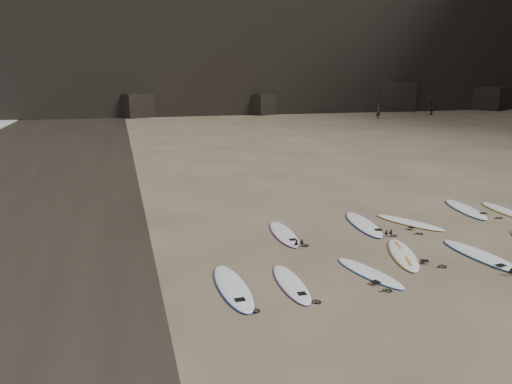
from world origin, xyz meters
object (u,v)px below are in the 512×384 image
Objects in this scene: surfboard_11 at (233,287)px; person_a at (378,111)px; surfboard_0 at (291,283)px; surfboard_7 at (410,222)px; surfboard_9 at (505,211)px; surfboard_1 at (369,273)px; surfboard_8 at (465,209)px; surfboard_5 at (284,233)px; surfboard_6 at (364,224)px; surfboard_3 at (482,256)px; person_b at (431,108)px; surfboard_2 at (403,254)px.

person_a is (23.71, 36.66, 0.72)m from surfboard_11.
surfboard_7 is (5.20, 3.46, 0.00)m from surfboard_0.
person_a reaches higher than surfboard_9.
person_a is at bearing 60.49° from surfboard_0.
surfboard_1 is 0.82× the size of surfboard_8.
person_a is (21.41, 33.36, 0.72)m from surfboard_5.
surfboard_8 is at bearing 15.72° from surfboard_6.
surfboard_8 is 35.53m from person_a.
surfboard_8 is 1.15× the size of surfboard_9.
surfboard_6 reaches higher than surfboard_5.
surfboard_1 is 3.37m from surfboard_3.
surfboard_0 is 49.86m from person_b.
surfboard_9 is 35.56m from person_a.
surfboard_2 is 0.98× the size of surfboard_5.
surfboard_11 is 1.69× the size of person_b.
surfboard_7 is 1.55× the size of person_a.
surfboard_6 reaches higher than surfboard_8.
surfboard_1 is 3.50m from surfboard_5.
surfboard_11 is at bearing -138.19° from surfboard_6.
surfboard_2 is at bearing -41.73° from surfboard_5.
person_b reaches higher than surfboard_0.
surfboard_2 is at bearing -145.21° from person_a.
surfboard_0 is 0.91× the size of surfboard_5.
person_a is at bearing 60.55° from surfboard_5.
surfboard_1 is at bearing -108.54° from surfboard_6.
surfboard_8 reaches higher than surfboard_11.
person_b is (28.41, 39.40, 0.74)m from surfboard_1.
surfboard_0 is 5.21m from surfboard_6.
person_b is at bearing 67.58° from surfboard_8.
surfboard_9 is at bearing 12.62° from surfboard_1.
surfboard_8 is 1.76× the size of person_a.
surfboard_1 is at bearing -160.75° from surfboard_7.
surfboard_0 is at bearing -13.89° from person_b.
surfboard_2 is 1.56× the size of person_b.
surfboard_8 is (2.75, 0.88, 0.01)m from surfboard_7.
surfboard_1 is at bearing -12.09° from person_b.
surfboard_9 is at bearing 8.25° from surfboard_6.
surfboard_8 is 10.18m from surfboard_11.
surfboard_6 is at bearing 103.52° from surfboard_2.
person_b reaches higher than surfboard_5.
surfboard_7 is 7.31m from surfboard_11.
surfboard_6 is at bearing 33.81° from surfboard_11.
surfboard_7 is (4.22, 0.02, -0.00)m from surfboard_5.
surfboard_3 is 4.79m from surfboard_8.
surfboard_6 reaches higher than surfboard_11.
surfboard_1 is 3.33m from surfboard_11.
surfboard_6 reaches higher than surfboard_2.
person_a is at bearing 35.50° from surfboard_7.
person_b is (30.42, 39.50, 0.74)m from surfboard_0.
surfboard_3 reaches higher than surfboard_7.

